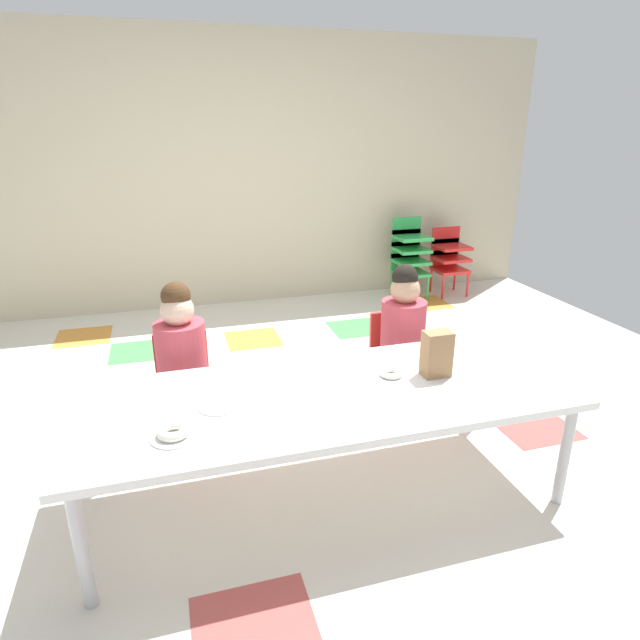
% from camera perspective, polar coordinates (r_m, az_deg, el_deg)
% --- Properties ---
extents(ground_plane, '(6.28, 4.85, 0.02)m').
position_cam_1_polar(ground_plane, '(3.26, -3.17, -10.76)').
color(ground_plane, silver).
extents(back_wall, '(6.28, 0.10, 2.47)m').
position_cam_1_polar(back_wall, '(5.21, -9.81, 15.10)').
color(back_wall, beige).
rests_on(back_wall, ground_plane).
extents(craft_table, '(2.20, 0.83, 0.55)m').
position_cam_1_polar(craft_table, '(2.41, 0.81, -8.48)').
color(craft_table, white).
rests_on(craft_table, ground_plane).
extents(seated_child_near_camera, '(0.34, 0.34, 0.92)m').
position_cam_1_polar(seated_child_near_camera, '(2.89, -14.60, -3.13)').
color(seated_child_near_camera, red).
rests_on(seated_child_near_camera, ground_plane).
extents(seated_child_middle_seat, '(0.32, 0.32, 0.92)m').
position_cam_1_polar(seated_child_middle_seat, '(3.17, 8.78, -0.64)').
color(seated_child_middle_seat, red).
rests_on(seated_child_middle_seat, ground_plane).
extents(kid_chair_green_stack, '(0.32, 0.30, 0.80)m').
position_cam_1_polar(kid_chair_green_stack, '(5.45, 9.52, 7.05)').
color(kid_chair_green_stack, green).
rests_on(kid_chair_green_stack, ground_plane).
extents(kid_chair_red_stack, '(0.32, 0.30, 0.68)m').
position_cam_1_polar(kid_chair_red_stack, '(5.67, 13.60, 6.63)').
color(kid_chair_red_stack, red).
rests_on(kid_chair_red_stack, ground_plane).
extents(paper_bag_brown, '(0.13, 0.09, 0.22)m').
position_cam_1_polar(paper_bag_brown, '(2.56, 12.33, -3.54)').
color(paper_bag_brown, '#9E754C').
rests_on(paper_bag_brown, craft_table).
extents(paper_plate_near_edge, '(0.18, 0.18, 0.01)m').
position_cam_1_polar(paper_plate_near_edge, '(2.15, -15.32, -11.86)').
color(paper_plate_near_edge, white).
rests_on(paper_plate_near_edge, craft_table).
extents(paper_plate_center_table, '(0.18, 0.18, 0.01)m').
position_cam_1_polar(paper_plate_center_table, '(2.32, -10.68, -8.94)').
color(paper_plate_center_table, white).
rests_on(paper_plate_center_table, craft_table).
extents(donut_powdered_on_plate, '(0.13, 0.13, 0.04)m').
position_cam_1_polar(donut_powdered_on_plate, '(2.14, -15.37, -11.35)').
color(donut_powdered_on_plate, white).
rests_on(donut_powdered_on_plate, craft_table).
extents(donut_powdered_loose, '(0.11, 0.11, 0.03)m').
position_cam_1_polar(donut_powdered_loose, '(2.56, 7.58, -5.61)').
color(donut_powdered_loose, white).
rests_on(donut_powdered_loose, craft_table).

